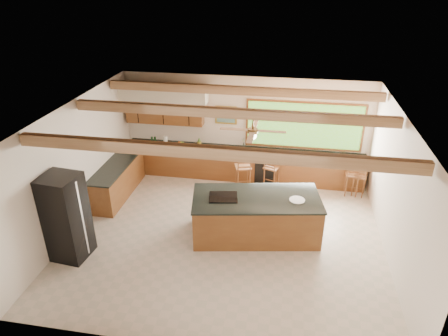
# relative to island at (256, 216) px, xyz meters

# --- Properties ---
(ground) EXTENTS (7.20, 7.20, 0.00)m
(ground) POSITION_rel_island_xyz_m (-0.67, -0.13, -0.51)
(ground) COLOR beige
(ground) RESTS_ON ground
(room_shell) EXTENTS (7.27, 6.54, 3.02)m
(room_shell) POSITION_rel_island_xyz_m (-0.84, 0.52, 1.71)
(room_shell) COLOR silver
(room_shell) RESTS_ON ground
(counter_run) EXTENTS (7.12, 3.10, 1.22)m
(counter_run) POSITION_rel_island_xyz_m (-1.49, 2.39, -0.04)
(counter_run) COLOR brown
(counter_run) RESTS_ON ground
(island) EXTENTS (3.10, 1.85, 1.03)m
(island) POSITION_rel_island_xyz_m (0.00, 0.00, 0.00)
(island) COLOR brown
(island) RESTS_ON ground
(refrigerator) EXTENTS (0.83, 0.81, 1.94)m
(refrigerator) POSITION_rel_island_xyz_m (-3.89, -1.43, 0.46)
(refrigerator) COLOR black
(refrigerator) RESTS_ON ground
(bar_stool_a) EXTENTS (0.54, 0.54, 1.19)m
(bar_stool_a) POSITION_rel_island_xyz_m (-0.57, 2.01, 0.19)
(bar_stool_a) COLOR brown
(bar_stool_a) RESTS_ON ground
(bar_stool_b) EXTENTS (0.50, 0.50, 1.09)m
(bar_stool_b) POSITION_rel_island_xyz_m (0.22, 2.26, 0.14)
(bar_stool_b) COLOR brown
(bar_stool_b) RESTS_ON ground
(bar_stool_c) EXTENTS (0.38, 0.38, 1.04)m
(bar_stool_c) POSITION_rel_island_xyz_m (2.42, 2.26, 0.11)
(bar_stool_c) COLOR brown
(bar_stool_c) RESTS_ON ground
(bar_stool_d) EXTENTS (0.42, 0.42, 0.97)m
(bar_stool_d) POSITION_rel_island_xyz_m (2.63, 2.26, 0.07)
(bar_stool_d) COLOR brown
(bar_stool_d) RESTS_ON ground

